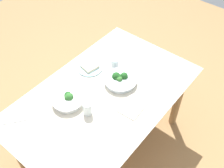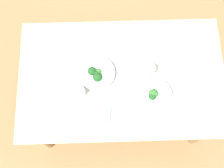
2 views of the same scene
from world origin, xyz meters
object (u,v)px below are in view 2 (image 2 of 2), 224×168
(water_glass_center, at_px, (81,93))
(fork_by_near_bowl, at_px, (150,44))
(broccoli_bowl_far, at_px, (154,95))
(bread_side_plate, at_px, (102,115))
(fork_by_far_bowl, at_px, (187,93))
(napkin_folded_upper, at_px, (114,47))
(water_glass_side, at_px, (150,71))
(table_knife_left, at_px, (63,55))
(broccoli_bowl_near, at_px, (97,74))
(table_knife_right, at_px, (209,118))

(water_glass_center, bearing_deg, fork_by_near_bowl, -143.70)
(broccoli_bowl_far, height_order, bread_side_plate, broccoli_bowl_far)
(fork_by_far_bowl, height_order, fork_by_near_bowl, same)
(bread_side_plate, relative_size, napkin_folded_upper, 1.03)
(bread_side_plate, relative_size, fork_by_near_bowl, 2.13)
(bread_side_plate, bearing_deg, napkin_folded_upper, -101.36)
(water_glass_side, xyz_separation_m, napkin_folded_upper, (0.25, -0.22, -0.05))
(water_glass_center, relative_size, fork_by_near_bowl, 0.83)
(table_knife_left, relative_size, napkin_folded_upper, 0.93)
(water_glass_side, distance_m, napkin_folded_upper, 0.33)
(broccoli_bowl_near, bearing_deg, broccoli_bowl_far, 156.89)
(broccoli_bowl_near, xyz_separation_m, fork_by_near_bowl, (-0.40, -0.23, -0.03))
(broccoli_bowl_far, xyz_separation_m, fork_by_far_bowl, (-0.23, -0.02, -0.03))
(water_glass_center, bearing_deg, table_knife_left, -66.44)
(bread_side_plate, bearing_deg, table_knife_right, 176.55)
(table_knife_left, bearing_deg, water_glass_side, -17.06)
(broccoli_bowl_far, height_order, table_knife_right, broccoli_bowl_far)
(table_knife_right, bearing_deg, bread_side_plate, -146.50)
(table_knife_right, xyz_separation_m, napkin_folded_upper, (0.63, -0.56, 0.00))
(fork_by_far_bowl, bearing_deg, water_glass_center, 168.86)
(table_knife_left, bearing_deg, broccoli_bowl_far, -30.32)
(water_glass_center, height_order, fork_by_far_bowl, water_glass_center)
(napkin_folded_upper, bearing_deg, broccoli_bowl_far, 124.10)
(water_glass_side, relative_size, fork_by_near_bowl, 1.03)
(water_glass_side, xyz_separation_m, fork_by_far_bowl, (-0.25, 0.16, -0.05))
(fork_by_far_bowl, bearing_deg, water_glass_side, 137.74)
(fork_by_near_bowl, height_order, napkin_folded_upper, napkin_folded_upper)
(bread_side_plate, xyz_separation_m, fork_by_near_bowl, (-0.37, -0.53, -0.01))
(water_glass_center, xyz_separation_m, fork_by_near_bowl, (-0.51, -0.37, -0.04))
(bread_side_plate, relative_size, water_glass_side, 2.07)
(water_glass_center, bearing_deg, fork_by_far_bowl, 179.40)
(fork_by_far_bowl, bearing_deg, napkin_folded_upper, 132.77)
(water_glass_center, relative_size, water_glass_side, 0.81)
(broccoli_bowl_far, distance_m, table_knife_left, 0.72)
(table_knife_left, bearing_deg, bread_side_plate, -61.98)
(bread_side_plate, distance_m, fork_by_far_bowl, 0.62)
(fork_by_near_bowl, bearing_deg, table_knife_right, -72.75)
(water_glass_side, bearing_deg, table_knife_right, 138.19)
(fork_by_near_bowl, relative_size, table_knife_right, 0.53)
(broccoli_bowl_near, relative_size, table_knife_right, 1.38)
(table_knife_left, height_order, table_knife_right, same)
(broccoli_bowl_far, bearing_deg, napkin_folded_upper, -55.90)
(water_glass_side, height_order, fork_by_near_bowl, water_glass_side)
(broccoli_bowl_near, xyz_separation_m, fork_by_far_bowl, (-0.63, 0.15, -0.03))
(bread_side_plate, relative_size, water_glass_center, 2.55)
(broccoli_bowl_near, height_order, fork_by_near_bowl, broccoli_bowl_near)
(broccoli_bowl_near, height_order, table_knife_left, broccoli_bowl_near)
(broccoli_bowl_far, distance_m, napkin_folded_upper, 0.47)
(broccoli_bowl_far, distance_m, bread_side_plate, 0.39)
(bread_side_plate, distance_m, table_knife_right, 0.74)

